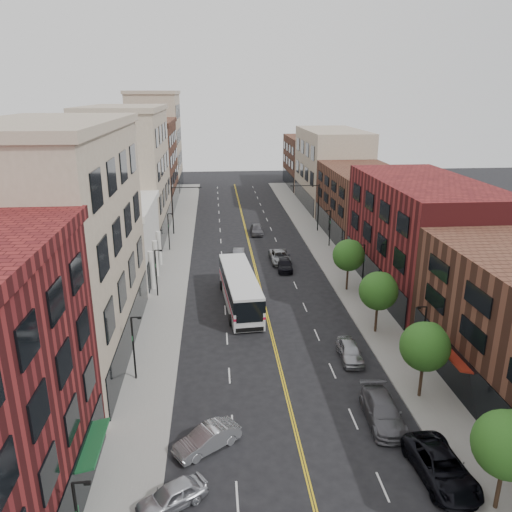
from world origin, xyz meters
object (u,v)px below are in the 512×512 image
object	(u,v)px
car_lane_c	(257,229)
car_parked_mid	(383,411)
car_parked_far	(350,351)
car_lane_behind	(239,253)
car_angle_b	(207,439)
car_angle_a	(172,496)
car_lane_b	(280,257)
city_bus	(240,287)
car_lane_a	(285,265)
car_parked_near	(441,467)

from	to	relation	value
car_lane_c	car_parked_mid	bearing A→B (deg)	-83.35
car_parked_far	car_lane_behind	distance (m)	27.72
car_angle_b	car_parked_far	xyz separation A→B (m)	(11.40, 9.69, 0.03)
car_angle_a	car_lane_b	xyz separation A→B (m)	(10.68, 38.35, 0.07)
city_bus	car_lane_a	xyz separation A→B (m)	(5.99, 10.03, -1.33)
car_parked_far	car_lane_a	bearing A→B (deg)	98.36
car_parked_near	car_lane_b	world-z (taller)	car_parked_near
car_lane_c	car_lane_b	bearing A→B (deg)	-81.03
car_parked_mid	car_angle_b	bearing A→B (deg)	-169.13
car_parked_far	car_lane_b	xyz separation A→B (m)	(-2.52, 24.37, -0.00)
car_parked_far	car_lane_behind	bearing A→B (deg)	108.23
car_lane_behind	car_angle_b	bearing A→B (deg)	88.97
car_parked_near	car_lane_c	world-z (taller)	car_parked_near
car_angle_a	car_lane_behind	world-z (taller)	car_lane_behind
car_lane_c	car_angle_a	bearing A→B (deg)	-98.56
car_parked_far	car_lane_c	world-z (taller)	car_lane_c
car_parked_far	car_lane_behind	xyz separation A→B (m)	(-7.60, 26.66, -0.06)
car_angle_a	car_parked_far	size ratio (longest dim) A/B	0.90
car_parked_near	car_parked_mid	distance (m)	5.49
car_lane_behind	car_lane_c	xyz separation A→B (m)	(3.30, 10.84, 0.11)
car_angle_b	car_lane_c	distance (m)	47.72
car_angle_a	car_lane_b	size ratio (longest dim) A/B	0.74
car_parked_near	car_lane_c	xyz separation A→B (m)	(-5.90, 50.79, -0.01)
car_parked_near	car_lane_c	size ratio (longest dim) A/B	1.24
city_bus	car_parked_far	xyz separation A→B (m)	(8.27, -11.47, -1.24)
car_parked_mid	car_lane_b	xyz separation A→B (m)	(-2.52, 32.41, -0.05)
car_parked_far	car_angle_b	bearing A→B (deg)	-137.33
car_angle_a	car_parked_far	xyz separation A→B (m)	(13.20, 13.98, 0.07)
car_angle_b	car_lane_a	distance (m)	32.49
car_parked_near	car_lane_c	distance (m)	51.13
car_angle_b	car_lane_b	xyz separation A→B (m)	(8.88, 34.05, 0.02)
car_angle_a	car_lane_behind	size ratio (longest dim) A/B	0.95
car_lane_a	car_parked_near	bearing A→B (deg)	-78.90
car_angle_b	car_lane_b	size ratio (longest dim) A/B	0.82
car_parked_mid	car_parked_near	bearing A→B (deg)	-70.40
car_angle_a	car_parked_mid	size ratio (longest dim) A/B	0.71
car_parked_mid	car_parked_far	distance (m)	8.04
city_bus	car_parked_mid	distance (m)	21.22
car_angle_b	car_parked_mid	world-z (taller)	car_parked_mid
car_angle_a	car_parked_near	bearing A→B (deg)	61.56
car_angle_b	car_parked_mid	size ratio (longest dim) A/B	0.79
car_lane_behind	car_lane_c	size ratio (longest dim) A/B	0.88
car_angle_b	car_lane_b	distance (m)	35.19
city_bus	car_angle_b	distance (m)	21.42
city_bus	car_angle_b	bearing A→B (deg)	-102.94
city_bus	car_angle_b	size ratio (longest dim) A/B	3.16
car_lane_behind	car_lane_b	distance (m)	5.57
car_parked_mid	car_lane_c	size ratio (longest dim) A/B	1.18
car_angle_b	car_parked_near	size ratio (longest dim) A/B	0.75
car_lane_a	car_lane_b	bearing A→B (deg)	99.61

